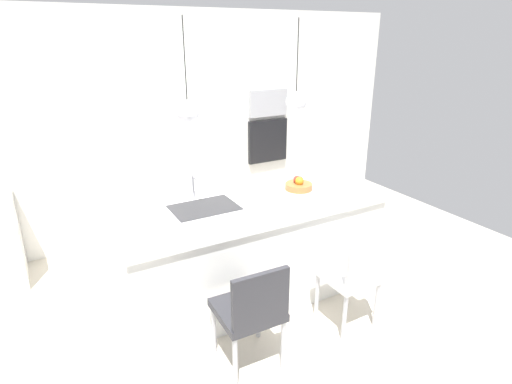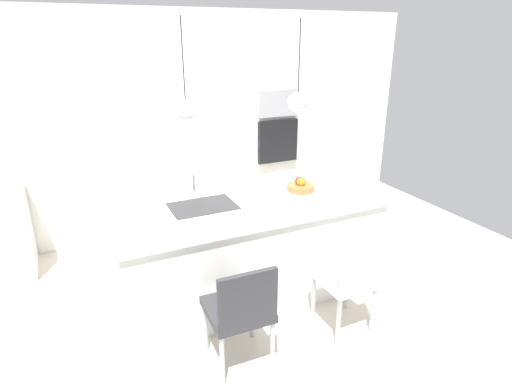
{
  "view_description": "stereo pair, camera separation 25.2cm",
  "coord_description": "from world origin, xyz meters",
  "views": [
    {
      "loc": [
        -1.63,
        -3.09,
        2.31
      ],
      "look_at": [
        0.1,
        0.0,
        0.98
      ],
      "focal_mm": 29.37,
      "sensor_mm": 36.0,
      "label": 1
    },
    {
      "loc": [
        -1.41,
        -3.2,
        2.31
      ],
      "look_at": [
        0.1,
        0.0,
        0.98
      ],
      "focal_mm": 29.37,
      "sensor_mm": 36.0,
      "label": 2
    }
  ],
  "objects": [
    {
      "name": "floor",
      "position": [
        0.0,
        0.0,
        0.0
      ],
      "size": [
        6.6,
        6.6,
        0.0
      ],
      "primitive_type": "plane",
      "color": "beige",
      "rests_on": "ground"
    },
    {
      "name": "back_wall",
      "position": [
        0.0,
        1.65,
        1.3
      ],
      "size": [
        6.0,
        0.1,
        2.6
      ],
      "primitive_type": "cube",
      "color": "silver",
      "rests_on": "ground"
    },
    {
      "name": "fruit_bowl",
      "position": [
        0.56,
        -0.02,
        0.98
      ],
      "size": [
        0.26,
        0.26,
        0.13
      ],
      "color": "#9E6B38",
      "rests_on": "kitchen_island"
    },
    {
      "name": "oven",
      "position": [
        1.16,
        1.58,
        0.99
      ],
      "size": [
        0.56,
        0.08,
        0.56
      ],
      "primitive_type": "cube",
      "color": "black",
      "rests_on": "back_wall"
    },
    {
      "name": "chair_near",
      "position": [
        -0.45,
        -0.92,
        0.49
      ],
      "size": [
        0.46,
        0.46,
        0.86
      ],
      "color": "#333338",
      "rests_on": "ground"
    },
    {
      "name": "faucet",
      "position": [
        -0.41,
        0.21,
        1.07
      ],
      "size": [
        0.02,
        0.17,
        0.22
      ],
      "color": "silver",
      "rests_on": "kitchen_island"
    },
    {
      "name": "kitchen_island",
      "position": [
        0.0,
        0.0,
        0.47
      ],
      "size": [
        2.44,
        1.11,
        0.93
      ],
      "color": "white",
      "rests_on": "ground"
    },
    {
      "name": "pendant_light_left",
      "position": [
        -0.51,
        0.0,
        1.76
      ],
      "size": [
        0.18,
        0.18,
        0.78
      ],
      "color": "silver"
    },
    {
      "name": "sink_basin",
      "position": [
        -0.41,
        0.0,
        0.93
      ],
      "size": [
        0.56,
        0.4,
        0.02
      ],
      "primitive_type": "cube",
      "color": "#2D2D30",
      "rests_on": "kitchen_island"
    },
    {
      "name": "pendant_light_right",
      "position": [
        0.51,
        0.0,
        1.76
      ],
      "size": [
        0.18,
        0.18,
        0.78
      ],
      "color": "silver"
    },
    {
      "name": "microwave",
      "position": [
        1.16,
        1.58,
        1.49
      ],
      "size": [
        0.54,
        0.08,
        0.34
      ],
      "primitive_type": "cube",
      "color": "#9E9EA3",
      "rests_on": "back_wall"
    },
    {
      "name": "chair_middle",
      "position": [
        0.5,
        -0.91,
        0.49
      ],
      "size": [
        0.41,
        0.42,
        0.84
      ],
      "color": "silver",
      "rests_on": "ground"
    }
  ]
}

